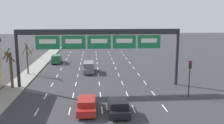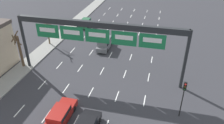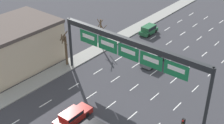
# 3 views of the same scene
# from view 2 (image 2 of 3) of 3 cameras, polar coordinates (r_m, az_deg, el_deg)

# --- Properties ---
(lane_dashes) EXTENTS (13.32, 67.00, 0.01)m
(lane_dashes) POSITION_cam_2_polar(r_m,az_deg,el_deg) (29.10, -3.98, -4.94)
(lane_dashes) COLOR white
(lane_dashes) RESTS_ON ground_plane
(sign_gantry) EXTENTS (21.81, 0.70, 7.78)m
(sign_gantry) POSITION_cam_2_polar(r_m,az_deg,el_deg) (26.90, -3.74, 7.94)
(sign_gantry) COLOR #232628
(sign_gantry) RESTS_ON ground_plane
(car_red) EXTENTS (1.87, 4.88, 1.43)m
(car_red) POSITION_cam_2_polar(r_m,az_deg,el_deg) (23.67, -13.40, -13.22)
(car_red) COLOR maroon
(car_red) RESTS_ON ground_plane
(suv_grey) EXTENTS (1.82, 4.72, 1.77)m
(suv_grey) POSITION_cam_2_polar(r_m,az_deg,el_deg) (36.98, -1.94, 5.01)
(suv_grey) COLOR slate
(suv_grey) RESTS_ON ground_plane
(suv_green) EXTENTS (1.81, 3.91, 1.63)m
(suv_green) POSITION_cam_2_polar(r_m,az_deg,el_deg) (46.61, -6.97, 10.15)
(suv_green) COLOR #235B38
(suv_green) RESTS_ON ground_plane
(traffic_light_near_gantry) EXTENTS (0.30, 0.35, 4.37)m
(traffic_light_near_gantry) POSITION_cam_2_polar(r_m,az_deg,el_deg) (23.09, 18.23, -7.62)
(traffic_light_near_gantry) COLOR black
(traffic_light_near_gantry) RESTS_ON ground_plane
(tree_bare_closest) EXTENTS (1.76, 1.85, 5.22)m
(tree_bare_closest) POSITION_cam_2_polar(r_m,az_deg,el_deg) (39.18, -16.45, 8.24)
(tree_bare_closest) COLOR brown
(tree_bare_closest) RESTS_ON sidewalk_left
(tree_bare_third) EXTENTS (1.60, 1.63, 5.18)m
(tree_bare_third) POSITION_cam_2_polar(r_m,az_deg,el_deg) (33.36, -23.03, 3.15)
(tree_bare_third) COLOR brown
(tree_bare_third) RESTS_ON sidewalk_left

